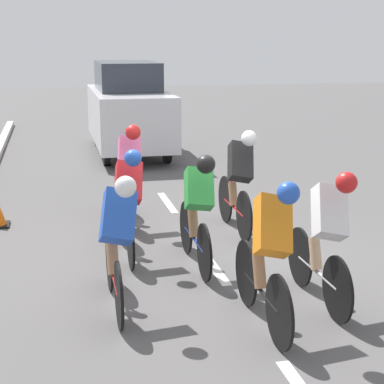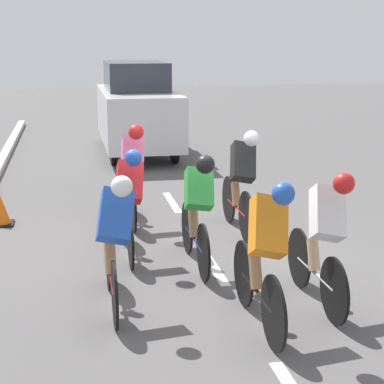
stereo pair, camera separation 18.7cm
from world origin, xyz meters
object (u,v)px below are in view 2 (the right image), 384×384
Objects in this scene: cyclist_green at (198,208)px; traffic_cone at (1,210)px; cyclist_black at (241,179)px; support_car at (137,108)px; cyclist_orange at (265,252)px; cyclist_blue at (114,239)px; cyclist_red at (129,200)px; cyclist_white at (324,235)px; cyclist_pink at (132,171)px.

cyclist_green is 3.52m from traffic_cone.
support_car is at bearing -83.75° from cyclist_black.
cyclist_blue is at bearing -27.72° from cyclist_orange.
cyclist_orange is at bearing 114.74° from cyclist_red.
cyclist_white is (-2.12, 0.32, 0.01)m from cyclist_blue.
cyclist_black is 3.48× the size of traffic_cone.
support_car is (-1.22, -9.26, 0.33)m from cyclist_blue.
cyclist_blue is 0.99× the size of cyclist_black.
cyclist_pink is at bearing -98.90° from cyclist_blue.
traffic_cone is (3.60, -3.76, -0.54)m from cyclist_white.
cyclist_pink is (-0.49, -3.12, 0.04)m from cyclist_blue.
cyclist_white reaches higher than cyclist_red.
support_car reaches higher than cyclist_black.
cyclist_red is at bearing -65.26° from cyclist_orange.
cyclist_red is at bearing 24.64° from cyclist_black.
support_car is 6.48m from traffic_cone.
cyclist_black is (0.15, -2.70, 0.01)m from cyclist_white.
cyclist_black is 0.99× the size of cyclist_orange.
cyclist_white is (-1.05, 1.38, 0.02)m from cyclist_green.
cyclist_black is at bearing 96.25° from support_car.
cyclist_blue is 1.63m from cyclist_red.
cyclist_orange is (-0.29, 1.78, 0.02)m from cyclist_green.
traffic_cone is at bearing -66.78° from cyclist_blue.
traffic_cone is at bearing -17.06° from cyclist_black.
support_car reaches higher than cyclist_white.
support_car is at bearing -97.50° from cyclist_blue.
cyclist_green is 8.21m from support_car.
cyclist_red is 7.72m from support_car.
cyclist_blue is at bearing 50.29° from cyclist_black.
cyclist_black reaches higher than cyclist_red.
cyclist_blue reaches higher than traffic_cone.
cyclist_blue is 3.45× the size of traffic_cone.
cyclist_white is at bearing 115.42° from cyclist_pink.
cyclist_orange is 9.99m from support_car.
cyclist_blue is 0.98× the size of cyclist_green.
cyclist_red is (0.78, -0.55, 0.00)m from cyclist_green.
cyclist_orange is (-1.07, 2.33, 0.02)m from cyclist_red.
cyclist_blue reaches higher than cyclist_green.
cyclist_white is at bearing 171.37° from cyclist_blue.
traffic_cone is at bearing -45.90° from cyclist_red.
cyclist_blue is at bearing 44.51° from cyclist_green.
cyclist_blue is 1.02× the size of cyclist_red.
traffic_cone is (2.69, 5.83, -0.86)m from support_car.
cyclist_green reaches higher than cyclist_red.
cyclist_orange reaches higher than cyclist_white.
cyclist_pink is (0.88, -3.84, 0.03)m from cyclist_orange.
cyclist_green is at bearing 137.07° from traffic_cone.
cyclist_pink reaches higher than traffic_cone.
support_car is (0.90, -9.58, 0.32)m from cyclist_white.
cyclist_green is (-1.08, -1.06, -0.01)m from cyclist_blue.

